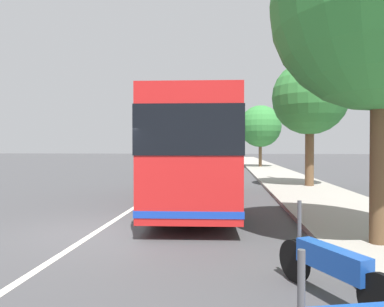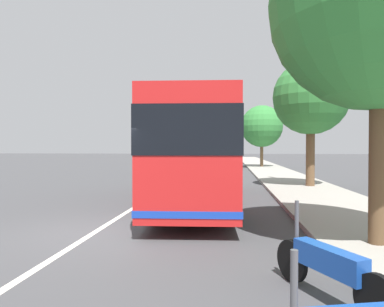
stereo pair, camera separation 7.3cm
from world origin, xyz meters
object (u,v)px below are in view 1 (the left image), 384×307
Objects in this scene: coach_bus at (196,149)px; roadside_tree_far_block at (260,126)px; roadside_tree_mid_block at (310,98)px; motorcycle_nearest_curb at (331,267)px; car_ahead_same_lane at (191,156)px; car_oncoming at (166,165)px; car_behind_bus at (218,159)px; utility_pole at (309,103)px; roadside_tree_near_camera at (380,3)px.

coach_bus is 1.68× the size of roadside_tree_far_block.
motorcycle_nearest_curb is at bearing 168.15° from roadside_tree_mid_block.
car_ahead_same_lane is at bearing 2.96° from coach_bus.
car_oncoming is 0.62× the size of roadside_tree_mid_block.
car_behind_bus is (12.82, -3.69, -0.01)m from car_oncoming.
roadside_tree_far_block is at bearing -31.64° from motorcycle_nearest_curb.
car_ahead_same_lane is at bearing 15.65° from utility_pole.
coach_bus is at bearing 3.27° from car_ahead_same_lane.
car_ahead_same_lane is at bearing 16.96° from car_behind_bus.
roadside_tree_near_camera reaches higher than motorcycle_nearest_curb.
car_ahead_same_lane is 37.49m from utility_pole.
roadside_tree_mid_block is (5.21, -5.31, 2.58)m from coach_bus.
car_behind_bus is 15.60m from car_ahead_same_lane.
utility_pole is at bearing 44.07° from car_oncoming.
motorcycle_nearest_curb is 0.46× the size of car_ahead_same_lane.
roadside_tree_mid_block is (10.68, -1.13, -0.37)m from roadside_tree_near_camera.
coach_bus reaches higher than motorcycle_nearest_curb.
roadside_tree_mid_block is at bearing -39.83° from motorcycle_nearest_curb.
car_oncoming is 0.95× the size of car_ahead_same_lane.
utility_pole is at bearing -39.71° from motorcycle_nearest_curb.
roadside_tree_near_camera reaches higher than car_oncoming.
roadside_tree_far_block is (23.14, -4.54, 2.26)m from coach_bus.
coach_bus is 7.49m from roadside_tree_near_camera.
motorcycle_nearest_curb is 0.30× the size of roadside_tree_far_block.
utility_pole is at bearing -8.74° from roadside_tree_mid_block.
car_oncoming is at bearing 21.93° from roadside_tree_near_camera.
utility_pole reaches higher than roadside_tree_far_block.
car_oncoming is 13.34m from car_behind_bus.
roadside_tree_mid_block reaches higher than coach_bus.
car_oncoming is at bearing 163.39° from car_behind_bus.
car_behind_bus is at bearing 13.73° from roadside_tree_mid_block.
motorcycle_nearest_curb is (-7.97, -2.55, -1.54)m from coach_bus.
coach_bus is 7.87m from roadside_tree_mid_block.
car_behind_bus is 0.66× the size of roadside_tree_mid_block.
motorcycle_nearest_curb is 0.22× the size of utility_pole.
utility_pole is at bearing -46.54° from coach_bus.
car_behind_bus is at bearing 160.33° from car_oncoming.
motorcycle_nearest_curb is 50.18m from car_ahead_same_lane.
roadside_tree_mid_block is 0.59m from utility_pole.
car_behind_bus is 0.61× the size of roadside_tree_near_camera.
roadside_tree_mid_block is 17.95m from roadside_tree_far_block.
roadside_tree_near_camera is 11.31m from utility_pole.
roadside_tree_mid_block is at bearing -166.84° from car_behind_bus.
car_behind_bus is at bearing 14.41° from car_ahead_same_lane.
car_behind_bus is 0.67× the size of roadside_tree_far_block.
car_behind_bus reaches higher than motorcycle_nearest_curb.
roadside_tree_near_camera is (-5.47, -4.18, 2.95)m from coach_bus.
utility_pole reaches higher than car_oncoming.
car_oncoming reaches higher than car_behind_bus.
motorcycle_nearest_curb is 0.45× the size of car_behind_bus.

